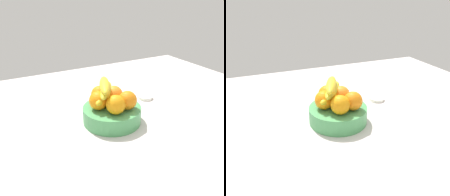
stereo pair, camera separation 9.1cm
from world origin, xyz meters
The scene contains 9 objects.
ground_plane centered at (0.00, 0.00, -1.50)cm, with size 180.00×140.00×3.00cm, color silver.
fruit_bowl centered at (1.08, 2.43, 3.24)cm, with size 23.39×23.39×6.48cm, color #4A9E5B.
orange_front_left centered at (-3.51, 6.51, 10.17)cm, with size 7.38×7.38×7.38cm, color orange.
orange_front_right centered at (-1.49, -0.71, 10.17)cm, with size 7.38×7.38×7.38cm, color orange.
orange_center centered at (3.50, -3.42, 10.17)cm, with size 7.38×7.38×7.38cm, color orange.
orange_back_left centered at (6.47, 1.42, 10.17)cm, with size 7.38×7.38×7.38cm, color orange.
orange_back_right centered at (2.34, 7.74, 10.17)cm, with size 7.38×7.38×7.38cm, color orange.
banana_bunch centered at (2.26, -0.13, 11.78)cm, with size 17.44×17.15×10.60cm.
jar_lid centered at (-24.02, -9.41, 0.69)cm, with size 7.33×7.33×1.38cm, color white.
Camera 1 is at (41.15, 76.38, 49.30)cm, focal length 37.99 mm.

